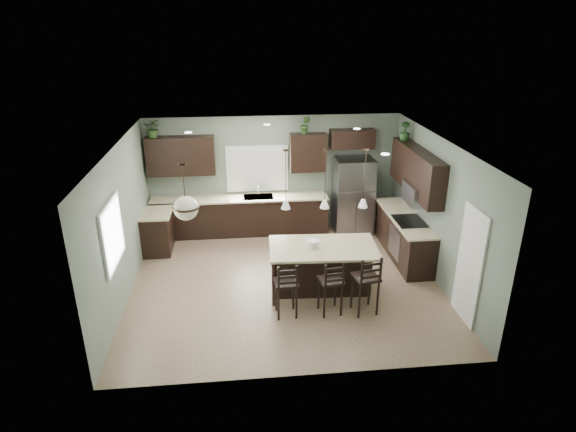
# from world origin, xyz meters

# --- Properties ---
(ground) EXTENTS (6.00, 6.00, 0.00)m
(ground) POSITION_xyz_m (0.00, 0.00, 0.00)
(ground) COLOR #9E8466
(ground) RESTS_ON ground
(pantry_door) EXTENTS (0.04, 0.82, 2.04)m
(pantry_door) POSITION_xyz_m (2.98, -1.55, 1.02)
(pantry_door) COLOR white
(pantry_door) RESTS_ON ground
(window_back) EXTENTS (1.35, 0.02, 1.00)m
(window_back) POSITION_xyz_m (-0.40, 2.73, 1.55)
(window_back) COLOR white
(window_back) RESTS_ON room_shell
(window_left) EXTENTS (0.02, 1.10, 1.00)m
(window_left) POSITION_xyz_m (-2.98, -0.80, 1.55)
(window_left) COLOR white
(window_left) RESTS_ON room_shell
(left_return_cabs) EXTENTS (0.60, 0.90, 0.90)m
(left_return_cabs) POSITION_xyz_m (-2.70, 1.70, 0.45)
(left_return_cabs) COLOR black
(left_return_cabs) RESTS_ON ground
(left_return_countertop) EXTENTS (0.66, 0.96, 0.04)m
(left_return_countertop) POSITION_xyz_m (-2.68, 1.70, 0.92)
(left_return_countertop) COLOR beige
(left_return_countertop) RESTS_ON left_return_cabs
(back_lower_cabs) EXTENTS (4.20, 0.60, 0.90)m
(back_lower_cabs) POSITION_xyz_m (-0.85, 2.45, 0.45)
(back_lower_cabs) COLOR black
(back_lower_cabs) RESTS_ON ground
(back_countertop) EXTENTS (4.20, 0.66, 0.04)m
(back_countertop) POSITION_xyz_m (-0.85, 2.43, 0.92)
(back_countertop) COLOR beige
(back_countertop) RESTS_ON back_lower_cabs
(sink_inset) EXTENTS (0.70, 0.45, 0.01)m
(sink_inset) POSITION_xyz_m (-0.40, 2.43, 0.94)
(sink_inset) COLOR gray
(sink_inset) RESTS_ON back_countertop
(faucet) EXTENTS (0.02, 0.02, 0.28)m
(faucet) POSITION_xyz_m (-0.40, 2.40, 1.08)
(faucet) COLOR silver
(faucet) RESTS_ON back_countertop
(back_upper_left) EXTENTS (1.55, 0.34, 0.90)m
(back_upper_left) POSITION_xyz_m (-2.15, 2.58, 1.95)
(back_upper_left) COLOR black
(back_upper_left) RESTS_ON room_shell
(back_upper_right) EXTENTS (0.85, 0.34, 0.90)m
(back_upper_right) POSITION_xyz_m (0.80, 2.58, 1.95)
(back_upper_right) COLOR black
(back_upper_right) RESTS_ON room_shell
(fridge_header) EXTENTS (1.05, 0.34, 0.45)m
(fridge_header) POSITION_xyz_m (1.85, 2.58, 2.25)
(fridge_header) COLOR black
(fridge_header) RESTS_ON room_shell
(right_lower_cabs) EXTENTS (0.60, 2.35, 0.90)m
(right_lower_cabs) POSITION_xyz_m (2.70, 0.87, 0.45)
(right_lower_cabs) COLOR black
(right_lower_cabs) RESTS_ON ground
(right_countertop) EXTENTS (0.66, 2.35, 0.04)m
(right_countertop) POSITION_xyz_m (2.68, 0.87, 0.92)
(right_countertop) COLOR beige
(right_countertop) RESTS_ON right_lower_cabs
(cooktop) EXTENTS (0.58, 0.75, 0.02)m
(cooktop) POSITION_xyz_m (2.68, 0.60, 0.94)
(cooktop) COLOR black
(cooktop) RESTS_ON right_countertop
(wall_oven_front) EXTENTS (0.01, 0.72, 0.60)m
(wall_oven_front) POSITION_xyz_m (2.40, 0.60, 0.45)
(wall_oven_front) COLOR gray
(wall_oven_front) RESTS_ON right_lower_cabs
(right_upper_cabs) EXTENTS (0.34, 2.35, 0.90)m
(right_upper_cabs) POSITION_xyz_m (2.83, 0.87, 1.95)
(right_upper_cabs) COLOR black
(right_upper_cabs) RESTS_ON room_shell
(microwave) EXTENTS (0.40, 0.75, 0.40)m
(microwave) POSITION_xyz_m (2.78, 0.60, 1.55)
(microwave) COLOR gray
(microwave) RESTS_ON right_upper_cabs
(refrigerator) EXTENTS (0.90, 0.74, 1.85)m
(refrigerator) POSITION_xyz_m (1.87, 2.29, 0.93)
(refrigerator) COLOR gray
(refrigerator) RESTS_ON ground
(kitchen_island) EXTENTS (2.07, 1.24, 0.92)m
(kitchen_island) POSITION_xyz_m (0.68, -0.38, 0.46)
(kitchen_island) COLOR black
(kitchen_island) RESTS_ON ground
(serving_dish) EXTENTS (0.24, 0.24, 0.14)m
(serving_dish) POSITION_xyz_m (0.48, -0.37, 0.99)
(serving_dish) COLOR white
(serving_dish) RESTS_ON kitchen_island
(bar_stool_left) EXTENTS (0.41, 0.41, 1.06)m
(bar_stool_left) POSITION_xyz_m (-0.10, -1.15, 0.53)
(bar_stool_left) COLOR black
(bar_stool_left) RESTS_ON ground
(bar_stool_center) EXTENTS (0.45, 0.45, 1.07)m
(bar_stool_center) POSITION_xyz_m (0.68, -1.16, 0.53)
(bar_stool_center) COLOR black
(bar_stool_center) RESTS_ON ground
(bar_stool_right) EXTENTS (0.49, 0.49, 1.15)m
(bar_stool_right) POSITION_xyz_m (1.30, -1.20, 0.58)
(bar_stool_right) COLOR black
(bar_stool_right) RESTS_ON ground
(pendant_left) EXTENTS (0.17, 0.17, 1.10)m
(pendant_left) POSITION_xyz_m (-0.02, -0.35, 2.25)
(pendant_left) COLOR white
(pendant_left) RESTS_ON room_shell
(pendant_center) EXTENTS (0.17, 0.17, 1.10)m
(pendant_center) POSITION_xyz_m (0.68, -0.38, 2.25)
(pendant_center) COLOR silver
(pendant_center) RESTS_ON room_shell
(pendant_right) EXTENTS (0.17, 0.17, 1.10)m
(pendant_right) POSITION_xyz_m (1.38, -0.42, 2.25)
(pendant_right) COLOR silver
(pendant_right) RESTS_ON room_shell
(chandelier) EXTENTS (0.44, 0.44, 0.95)m
(chandelier) POSITION_xyz_m (-1.70, -1.04, 2.33)
(chandelier) COLOR beige
(chandelier) RESTS_ON room_shell
(plant_back_left) EXTENTS (0.42, 0.38, 0.42)m
(plant_back_left) POSITION_xyz_m (-2.70, 2.55, 2.61)
(plant_back_left) COLOR #314E22
(plant_back_left) RESTS_ON back_upper_left
(plant_back_right) EXTENTS (0.28, 0.25, 0.42)m
(plant_back_right) POSITION_xyz_m (0.73, 2.55, 2.61)
(plant_back_right) COLOR #2E5224
(plant_back_right) RESTS_ON back_upper_right
(plant_right_wall) EXTENTS (0.25, 0.25, 0.41)m
(plant_right_wall) POSITION_xyz_m (2.80, 1.70, 2.60)
(plant_right_wall) COLOR #265123
(plant_right_wall) RESTS_ON right_upper_cabs
(room_shell) EXTENTS (6.00, 6.00, 6.00)m
(room_shell) POSITION_xyz_m (0.00, 0.00, 1.70)
(room_shell) COLOR slate
(room_shell) RESTS_ON ground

